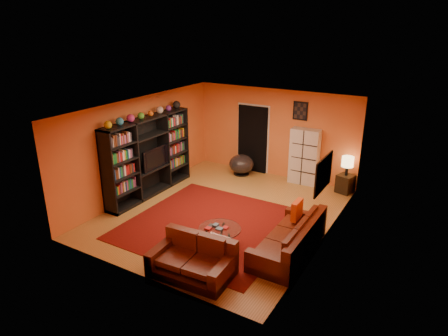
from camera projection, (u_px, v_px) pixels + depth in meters
The scene contains 20 objects.
floor at pixel (223, 212), 9.80m from camera, with size 6.00×6.00×0.00m, color olive.
ceiling at pixel (223, 107), 8.90m from camera, with size 6.00×6.00×0.00m, color white.
wall_back at pixel (275, 133), 11.77m from camera, with size 6.00×6.00×0.00m, color orange.
wall_front at pixel (135, 212), 6.93m from camera, with size 6.00×6.00×0.00m, color orange.
wall_left at pixel (142, 146), 10.54m from camera, with size 6.00×6.00×0.00m, color orange.
wall_right at pixel (328, 183), 8.16m from camera, with size 6.00×6.00×0.00m, color orange.
rug at pixel (211, 225), 9.19m from camera, with size 3.60×3.60×0.01m, color #4F0B09.
doorway at pixel (253, 139), 12.17m from camera, with size 0.95×0.10×2.04m, color black.
wall_art_right at pixel (324, 174), 7.82m from camera, with size 0.03×1.00×0.70m, color black.
wall_art_back at pixel (300, 111), 11.14m from camera, with size 0.42×0.03×0.52m, color black.
entertainment_unit at pixel (149, 157), 10.52m from camera, with size 0.45×3.00×2.10m, color black.
tv at pixel (153, 158), 10.59m from camera, with size 0.13×0.98×0.57m, color black.
sofa at pixel (293, 241), 7.99m from camera, with size 0.91×2.19×0.85m.
loveseat at pixel (194, 259), 7.37m from camera, with size 1.55×0.99×0.85m.
throw_pillow at pixel (297, 210), 8.50m from camera, with size 0.12×0.42×0.42m, color #EA4F1A.
coffee_table at pixel (220, 231), 8.14m from camera, with size 0.88×0.88×0.44m.
storage_cabinet at pixel (304, 157), 11.30m from camera, with size 0.80×0.36×1.60m, color beige.
bowl_chair at pixel (241, 164), 12.10m from camera, with size 0.75×0.75×0.61m.
side_table at pixel (345, 184), 10.85m from camera, with size 0.40×0.40×0.50m, color black.
table_lamp at pixel (348, 162), 10.63m from camera, with size 0.32×0.32×0.53m.
Camera 1 is at (4.50, -7.57, 4.43)m, focal length 32.00 mm.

